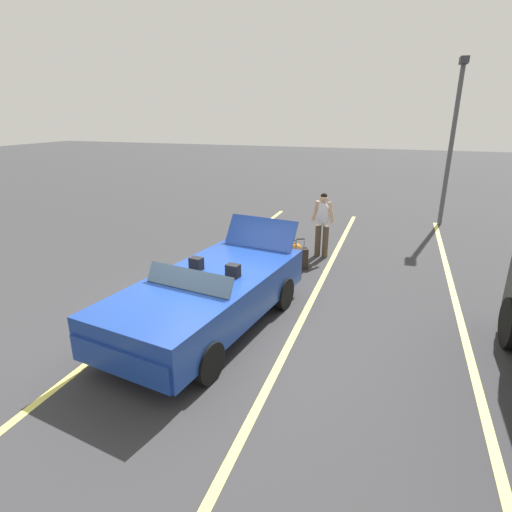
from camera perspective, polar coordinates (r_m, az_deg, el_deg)
name	(u,v)px	position (r m, az deg, el deg)	size (l,w,h in m)	color
ground_plane	(210,327)	(7.26, -6.44, -9.83)	(80.00, 80.00, 0.00)	#333335
lot_line_near	(148,316)	(7.84, -14.84, -8.09)	(18.00, 0.12, 0.01)	#EAE066
lot_line_mid	(290,342)	(6.83, 4.82, -11.79)	(18.00, 0.12, 0.01)	#EAE066
lot_line_far	(474,374)	(6.82, 28.11, -14.34)	(18.00, 0.12, 0.01)	#EAE066
convertible_car	(202,301)	(6.85, -7.55, -6.19)	(4.41, 2.34, 1.50)	navy
suitcase_large_black	(266,246)	(10.29, 1.47, 1.46)	(0.55, 0.47, 1.06)	black
suitcase_medium_bright	(253,256)	(9.72, -0.39, 0.01)	(0.47, 0.40, 0.91)	red
suitcase_small_carryon	(300,259)	(9.77, 6.19, -0.36)	(0.33, 0.39, 0.74)	#2D2319
duffel_bag	(290,248)	(10.82, 4.75, 1.12)	(0.63, 0.69, 0.34)	orange
traveler_person	(323,222)	(10.51, 9.27, 4.76)	(0.26, 0.61, 1.65)	#4C3F2D
parking_lamp_post	(453,132)	(14.68, 25.75, 15.27)	(0.50, 0.24, 5.10)	#4C4C51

